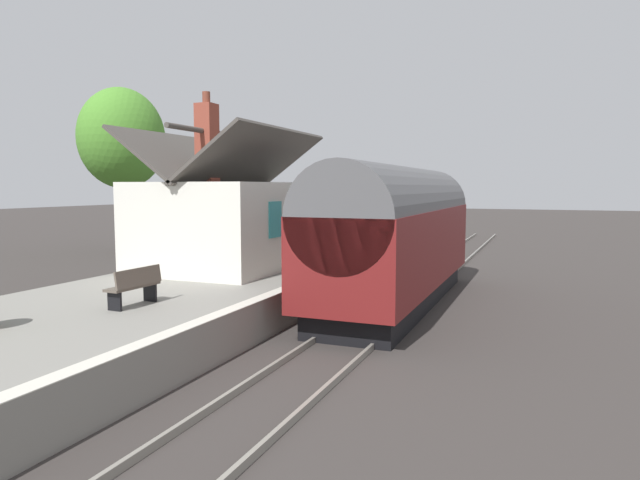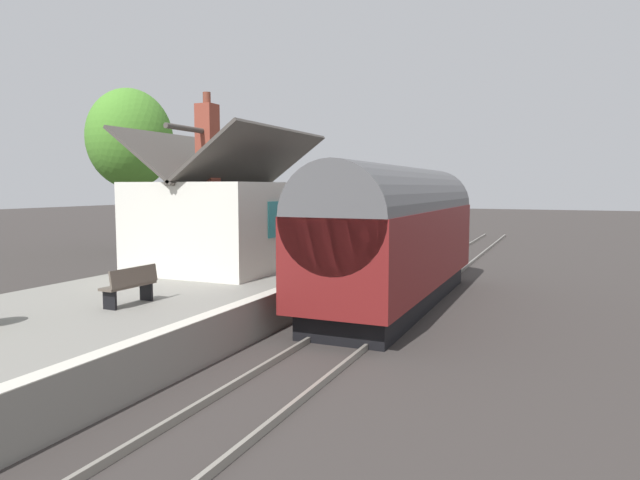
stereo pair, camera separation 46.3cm
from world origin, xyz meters
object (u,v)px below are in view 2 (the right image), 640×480
(train, at_px, (398,234))
(station_building, at_px, (226,221))
(bench_mid_platform, at_px, (130,285))
(planter_corner_building, at_px, (250,239))
(planter_under_sign, at_px, (309,233))
(tree_far_left, at_px, (130,139))
(bench_near_building, at_px, (341,236))
(bench_by_lamp, at_px, (368,230))

(train, relative_size, station_building, 1.86)
(train, relative_size, bench_mid_platform, 7.83)
(train, bearing_deg, bench_mid_platform, 148.69)
(train, height_order, bench_mid_platform, train)
(planter_corner_building, height_order, planter_under_sign, planter_under_sign)
(train, bearing_deg, tree_far_left, 65.55)
(station_building, xyz_separation_m, planter_corner_building, (5.01, 2.07, -1.09))
(bench_near_building, height_order, planter_under_sign, planter_under_sign)
(bench_by_lamp, relative_size, planter_corner_building, 1.60)
(bench_near_building, xyz_separation_m, planter_corner_building, (-2.59, 3.18, -0.01))
(station_building, bearing_deg, bench_by_lamp, -5.33)
(tree_far_left, bearing_deg, train, -114.45)
(bench_near_building, bearing_deg, planter_corner_building, 129.18)
(station_building, distance_m, bench_mid_platform, 6.20)
(bench_mid_platform, bearing_deg, station_building, 12.32)
(bench_mid_platform, height_order, tree_far_left, tree_far_left)
(bench_by_lamp, bearing_deg, bench_mid_platform, -179.23)
(planter_under_sign, height_order, tree_far_left, tree_far_left)
(bench_near_building, bearing_deg, tree_far_left, 83.35)
(train, xyz_separation_m, bench_by_lamp, (10.41, 4.50, -0.75))
(bench_by_lamp, relative_size, planter_under_sign, 1.45)
(station_building, height_order, planter_under_sign, station_building)
(train, bearing_deg, planter_corner_building, 62.60)
(bench_by_lamp, bearing_deg, planter_under_sign, 154.87)
(bench_near_building, height_order, bench_mid_platform, same)
(train, xyz_separation_m, tree_far_left, (8.11, 17.84, 4.14))
(bench_by_lamp, bearing_deg, train, -156.60)
(station_building, bearing_deg, train, -79.34)
(train, xyz_separation_m, bench_near_building, (6.55, 4.46, -0.75))
(train, height_order, station_building, station_building)
(planter_corner_building, height_order, tree_far_left, tree_far_left)
(bench_by_lamp, height_order, planter_under_sign, planter_under_sign)
(train, xyz_separation_m, planter_under_sign, (6.83, 6.18, -0.71))
(train, distance_m, planter_under_sign, 9.24)
(bench_near_building, relative_size, bench_by_lamp, 0.99)
(station_building, height_order, bench_by_lamp, station_building)
(train, height_order, planter_under_sign, train)
(train, height_order, bench_by_lamp, train)
(bench_near_building, relative_size, planter_corner_building, 1.58)
(tree_far_left, bearing_deg, bench_by_lamp, -80.23)
(bench_mid_platform, height_order, bench_by_lamp, same)
(train, relative_size, bench_by_lamp, 7.82)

